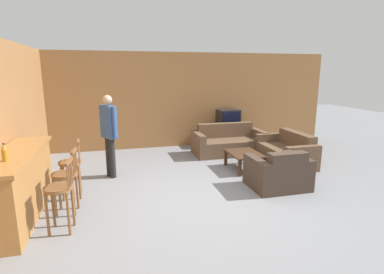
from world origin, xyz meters
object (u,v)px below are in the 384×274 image
(couch_far, at_px, (228,143))
(armchair_near, at_px, (279,174))
(loveseat_right, at_px, (287,152))
(tv, at_px, (228,117))
(bar_chair_far, at_px, (71,167))
(coffee_table, at_px, (244,155))
(tv_unit, at_px, (228,135))
(person_by_window, at_px, (109,131))
(bar_chair_near, at_px, (60,193))
(bar_chair_mid, at_px, (66,179))
(bottle, at_px, (5,153))

(couch_far, distance_m, armchair_near, 2.46)
(loveseat_right, xyz_separation_m, tv, (-0.70, 1.93, 0.55))
(bar_chair_far, distance_m, tv, 4.72)
(coffee_table, height_order, tv, tv)
(couch_far, bearing_deg, bar_chair_far, -151.52)
(couch_far, height_order, loveseat_right, couch_far)
(couch_far, bearing_deg, coffee_table, -96.57)
(tv, bearing_deg, tv_unit, 90.00)
(tv_unit, bearing_deg, person_by_window, -150.23)
(bar_chair_near, relative_size, coffee_table, 1.14)
(armchair_near, bearing_deg, tv, 84.96)
(bar_chair_mid, distance_m, loveseat_right, 4.76)
(tv_unit, bearing_deg, armchair_near, -95.03)
(coffee_table, bearing_deg, bar_chair_far, -169.87)
(bar_chair_mid, bearing_deg, loveseat_right, 16.99)
(coffee_table, bearing_deg, bottle, -158.00)
(bar_chair_mid, height_order, coffee_table, bar_chair_mid)
(bar_chair_near, bearing_deg, armchair_near, 9.90)
(bar_chair_far, height_order, loveseat_right, bar_chair_far)
(bar_chair_far, bearing_deg, armchair_near, -8.38)
(bar_chair_far, xyz_separation_m, bottle, (-0.62, -1.02, 0.55))
(tv_unit, distance_m, bottle, 5.87)
(armchair_near, relative_size, bottle, 4.30)
(tv_unit, xyz_separation_m, tv, (0.00, -0.00, 0.52))
(bar_chair_far, xyz_separation_m, coffee_table, (3.41, 0.61, -0.21))
(loveseat_right, relative_size, bottle, 6.45)
(bar_chair_near, xyz_separation_m, bottle, (-0.62, 0.13, 0.55))
(bar_chair_near, xyz_separation_m, tv, (3.85, 3.86, 0.29))
(bottle, bearing_deg, tv, 39.88)
(bar_chair_near, height_order, tv, tv)
(bar_chair_near, xyz_separation_m, tv_unit, (3.85, 3.86, -0.23))
(tv, distance_m, person_by_window, 3.72)
(bottle, bearing_deg, armchair_near, 6.72)
(armchair_near, bearing_deg, bar_chair_near, -170.10)
(bar_chair_near, relative_size, loveseat_right, 0.65)
(bar_chair_mid, bearing_deg, armchair_near, 1.32)
(bar_chair_near, bearing_deg, tv, 45.08)
(couch_far, xyz_separation_m, bottle, (-4.18, -2.95, 0.81))
(bar_chair_far, relative_size, tv_unit, 0.89)
(bar_chair_far, distance_m, bottle, 1.31)
(couch_far, height_order, person_by_window, person_by_window)
(bar_chair_near, height_order, bar_chair_far, same)
(couch_far, xyz_separation_m, coffee_table, (-0.15, -1.32, 0.05))
(coffee_table, height_order, tv_unit, tv_unit)
(bar_chair_far, bearing_deg, loveseat_right, 9.76)
(person_by_window, bearing_deg, bar_chair_far, -125.64)
(loveseat_right, height_order, tv, tv)
(bar_chair_far, xyz_separation_m, tv_unit, (3.85, 2.72, -0.23))
(couch_far, xyz_separation_m, armchair_near, (0.00, -2.46, 0.00))
(bar_chair_near, distance_m, armchair_near, 3.63)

